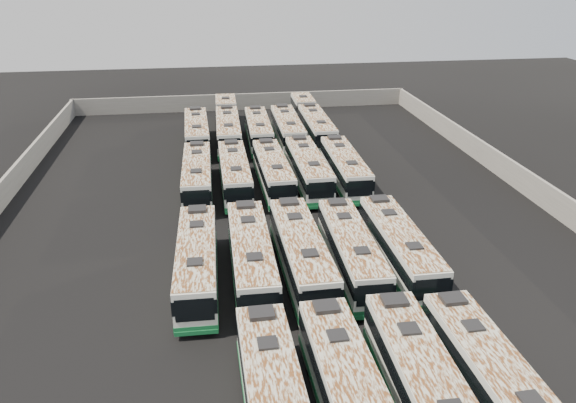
% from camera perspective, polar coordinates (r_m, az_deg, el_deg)
% --- Properties ---
extents(ground, '(140.00, 140.00, 0.00)m').
position_cam_1_polar(ground, '(44.13, -1.02, -2.23)').
color(ground, black).
rests_on(ground, ground).
extents(perimeter_wall, '(45.20, 73.20, 2.20)m').
position_cam_1_polar(perimeter_wall, '(43.67, -1.03, -0.93)').
color(perimeter_wall, slate).
rests_on(perimeter_wall, ground).
extents(bus_front_center, '(2.69, 11.61, 3.26)m').
position_cam_1_polar(bus_front_center, '(25.92, 6.38, -19.19)').
color(bus_front_center, silver).
rests_on(bus_front_center, ground).
extents(bus_front_right, '(2.70, 11.84, 3.32)m').
position_cam_1_polar(bus_front_right, '(26.72, 13.79, -18.20)').
color(bus_front_right, silver).
rests_on(bus_front_right, ground).
extents(bus_front_far_right, '(2.63, 11.40, 3.20)m').
position_cam_1_polar(bus_front_far_right, '(28.04, 20.27, -17.00)').
color(bus_front_far_right, silver).
rests_on(bus_front_far_right, ground).
extents(bus_midfront_far_left, '(2.68, 11.58, 3.25)m').
position_cam_1_polar(bus_midfront_far_left, '(35.85, -9.21, -6.07)').
color(bus_midfront_far_left, silver).
rests_on(bus_midfront_far_left, ground).
extents(bus_midfront_left, '(2.57, 11.76, 3.31)m').
position_cam_1_polar(bus_midfront_left, '(35.93, -3.74, -5.65)').
color(bus_midfront_left, silver).
rests_on(bus_midfront_left, ground).
extents(bus_midfront_center, '(2.70, 11.93, 3.35)m').
position_cam_1_polar(bus_midfront_center, '(36.20, 1.38, -5.33)').
color(bus_midfront_center, silver).
rests_on(bus_midfront_center, ground).
extents(bus_midfront_right, '(2.66, 11.42, 3.20)m').
position_cam_1_polar(bus_midfront_right, '(36.87, 6.46, -5.05)').
color(bus_midfront_right, silver).
rests_on(bus_midfront_right, ground).
extents(bus_midfront_far_right, '(2.42, 11.39, 3.21)m').
position_cam_1_polar(bus_midfront_far_right, '(37.87, 11.24, -4.56)').
color(bus_midfront_far_right, silver).
rests_on(bus_midfront_far_right, ground).
extents(bus_midback_far_left, '(2.55, 11.49, 3.23)m').
position_cam_1_polar(bus_midback_far_left, '(49.68, -9.20, 2.57)').
color(bus_midback_far_left, silver).
rests_on(bus_midback_far_left, ground).
extents(bus_midback_left, '(2.44, 11.38, 3.20)m').
position_cam_1_polar(bus_midback_left, '(49.84, -5.44, 2.82)').
color(bus_midback_left, silver).
rests_on(bus_midback_left, ground).
extents(bus_midback_center, '(2.62, 11.37, 3.19)m').
position_cam_1_polar(bus_midback_center, '(50.06, -1.52, 3.01)').
color(bus_midback_center, silver).
rests_on(bus_midback_center, ground).
extents(bus_midback_right, '(2.51, 11.66, 3.28)m').
position_cam_1_polar(bus_midback_right, '(50.64, 2.06, 3.31)').
color(bus_midback_right, silver).
rests_on(bus_midback_right, ground).
extents(bus_midback_far_right, '(2.60, 11.41, 3.20)m').
position_cam_1_polar(bus_midback_far_right, '(51.26, 5.79, 3.41)').
color(bus_midback_far_right, silver).
rests_on(bus_midback_far_right, ground).
extents(bus_back_far_left, '(2.71, 11.73, 3.29)m').
position_cam_1_polar(bus_back_far_left, '(62.23, -9.24, 6.91)').
color(bus_back_far_left, silver).
rests_on(bus_back_far_left, ground).
extents(bus_back_left, '(2.92, 18.50, 3.35)m').
position_cam_1_polar(bus_back_left, '(65.21, -6.17, 7.87)').
color(bus_back_left, silver).
rests_on(bus_back_left, ground).
extents(bus_back_center, '(2.64, 11.38, 3.19)m').
position_cam_1_polar(bus_back_center, '(62.45, -3.01, 7.20)').
color(bus_back_center, silver).
rests_on(bus_back_center, ground).
extents(bus_back_right, '(2.61, 11.75, 3.30)m').
position_cam_1_polar(bus_back_right, '(62.61, -0.04, 7.33)').
color(bus_back_right, silver).
rests_on(bus_back_right, ground).
extents(bus_back_far_right, '(2.70, 18.10, 3.28)m').
position_cam_1_polar(bus_back_far_right, '(66.17, 2.43, 8.19)').
color(bus_back_far_right, silver).
rests_on(bus_back_far_right, ground).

